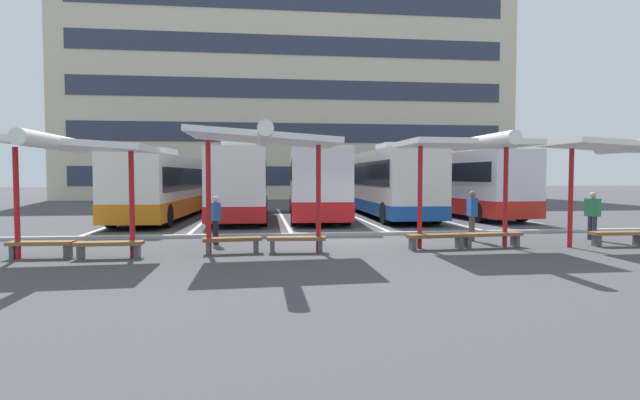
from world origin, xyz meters
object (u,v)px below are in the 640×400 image
at_px(bench_1, 109,246).
at_px(waiting_passenger_2, 472,212).
at_px(coach_bus_1, 241,184).
at_px(bench_0, 41,246).
at_px(bench_6, 617,235).
at_px(coach_bus_3, 388,183).
at_px(waiting_passenger_0, 593,212).
at_px(waiting_shelter_0, 70,147).
at_px(bench_5, 491,236).
at_px(coach_bus_0, 165,187).
at_px(bench_2, 232,241).
at_px(waiting_shelter_2, 467,146).
at_px(waiting_shelter_3, 628,149).
at_px(coach_bus_4, 460,184).
at_px(bench_4, 436,238).
at_px(bench_3, 296,241).
at_px(coach_bus_2, 315,184).
at_px(waiting_passenger_1, 216,217).
at_px(waiting_shelter_1, 264,140).

relative_size(bench_1, waiting_passenger_2, 1.03).
distance_m(coach_bus_1, bench_0, 12.30).
xyz_separation_m(bench_6, waiting_passenger_2, (-3.96, 1.72, 0.63)).
height_order(coach_bus_3, waiting_passenger_0, coach_bus_3).
distance_m(waiting_shelter_0, bench_5, 12.15).
distance_m(coach_bus_0, bench_0, 12.07).
bearing_deg(bench_2, waiting_shelter_2, 0.08).
bearing_deg(bench_2, waiting_shelter_3, -1.53).
distance_m(coach_bus_1, waiting_shelter_0, 12.25).
xyz_separation_m(coach_bus_0, coach_bus_4, (15.45, 0.04, 0.14)).
xyz_separation_m(coach_bus_3, bench_4, (-1.58, -11.73, -1.45)).
bearing_deg(waiting_passenger_0, bench_1, -172.47).
height_order(bench_3, bench_6, same).
relative_size(coach_bus_4, waiting_shelter_0, 2.50).
distance_m(coach_bus_2, bench_4, 11.70).
bearing_deg(coach_bus_3, waiting_shelter_0, -133.24).
height_order(bench_1, waiting_passenger_1, waiting_passenger_1).
relative_size(waiting_shelter_3, waiting_passenger_2, 2.63).
height_order(waiting_shelter_1, bench_5, waiting_shelter_1).
relative_size(coach_bus_2, bench_1, 6.61).
relative_size(coach_bus_0, coach_bus_1, 1.19).
height_order(bench_5, waiting_passenger_2, waiting_passenger_2).
relative_size(coach_bus_0, waiting_shelter_3, 2.77).
relative_size(coach_bus_2, coach_bus_3, 0.97).
bearing_deg(waiting_shelter_1, bench_1, -178.21).
relative_size(waiting_shelter_0, bench_2, 2.67).
bearing_deg(coach_bus_4, coach_bus_2, -177.76).
height_order(waiting_shelter_0, waiting_passenger_1, waiting_shelter_0).
relative_size(waiting_shelter_2, bench_6, 2.64).
bearing_deg(bench_2, coach_bus_4, 45.60).
distance_m(coach_bus_4, waiting_shelter_1, 16.20).
xyz_separation_m(bench_1, waiting_shelter_2, (10.04, 0.50, 2.71)).
bearing_deg(bench_0, bench_4, 1.58).
bearing_deg(bench_6, coach_bus_4, 91.20).
relative_size(bench_3, waiting_shelter_3, 0.38).
distance_m(bench_6, waiting_passenger_1, 12.55).
bearing_deg(coach_bus_1, waiting_passenger_0, -38.04).
distance_m(bench_0, bench_1, 1.82).
height_order(waiting_shelter_1, bench_4, waiting_shelter_1).
distance_m(coach_bus_3, bench_3, 13.26).
distance_m(bench_3, waiting_shelter_2, 5.75).
xyz_separation_m(bench_1, bench_2, (3.17, 0.49, -0.00)).
bearing_deg(waiting_passenger_2, waiting_passenger_0, -3.33).
bearing_deg(coach_bus_3, waiting_passenger_2, -88.48).
distance_m(waiting_shelter_2, waiting_shelter_3, 4.92).
height_order(bench_0, waiting_passenger_2, waiting_passenger_2).
height_order(bench_2, bench_3, same).
height_order(waiting_shelter_0, bench_2, waiting_shelter_0).
distance_m(waiting_shelter_2, bench_6, 5.61).
xyz_separation_m(coach_bus_0, bench_6, (15.69, -11.71, -1.25)).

